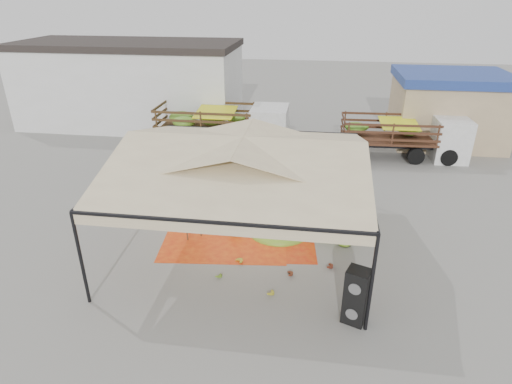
# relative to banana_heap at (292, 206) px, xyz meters

# --- Properties ---
(ground) EXTENTS (90.00, 90.00, 0.00)m
(ground) POSITION_rel_banana_heap_xyz_m (-1.61, -1.82, -0.62)
(ground) COLOR slate
(ground) RESTS_ON ground
(canopy_tent) EXTENTS (8.10, 8.10, 4.00)m
(canopy_tent) POSITION_rel_banana_heap_xyz_m (-1.61, -1.82, 2.68)
(canopy_tent) COLOR black
(canopy_tent) RESTS_ON ground
(building_white) EXTENTS (14.30, 6.30, 5.40)m
(building_white) POSITION_rel_banana_heap_xyz_m (-11.61, 12.18, 2.09)
(building_white) COLOR silver
(building_white) RESTS_ON ground
(building_tan) EXTENTS (6.30, 5.30, 4.10)m
(building_tan) POSITION_rel_banana_heap_xyz_m (8.39, 11.18, 1.45)
(building_tan) COLOR tan
(building_tan) RESTS_ON ground
(tarp_left) EXTENTS (4.91, 4.72, 0.01)m
(tarp_left) POSITION_rel_banana_heap_xyz_m (-2.41, -1.29, -0.62)
(tarp_left) COLOR #E05D15
(tarp_left) RESTS_ON ground
(tarp_right) EXTENTS (4.61, 4.80, 0.01)m
(tarp_right) POSITION_rel_banana_heap_xyz_m (-1.23, -1.01, -0.62)
(tarp_right) COLOR #C95612
(tarp_right) RESTS_ON ground
(banana_heap) EXTENTS (6.64, 5.84, 1.24)m
(banana_heap) POSITION_rel_banana_heap_xyz_m (0.00, 0.00, 0.00)
(banana_heap) COLOR #4E861B
(banana_heap) RESTS_ON ground
(hand_yellow_a) EXTENTS (0.53, 0.48, 0.20)m
(hand_yellow_a) POSITION_rel_banana_heap_xyz_m (-0.39, -4.71, -0.52)
(hand_yellow_a) COLOR gold
(hand_yellow_a) RESTS_ON ground
(hand_yellow_b) EXTENTS (0.62, 0.60, 0.22)m
(hand_yellow_b) POSITION_rel_banana_heap_xyz_m (-1.63, -3.27, -0.51)
(hand_yellow_b) COLOR gold
(hand_yellow_b) RESTS_ON ground
(hand_red_a) EXTENTS (0.56, 0.49, 0.22)m
(hand_red_a) POSITION_rel_banana_heap_xyz_m (1.38, -3.08, -0.51)
(hand_red_a) COLOR #612716
(hand_red_a) RESTS_ON ground
(hand_red_b) EXTENTS (0.51, 0.45, 0.21)m
(hand_red_b) POSITION_rel_banana_heap_xyz_m (0.11, -3.71, -0.52)
(hand_red_b) COLOR #622B16
(hand_red_b) RESTS_ON ground
(hand_green) EXTENTS (0.47, 0.43, 0.17)m
(hand_green) POSITION_rel_banana_heap_xyz_m (-2.12, -4.09, -0.54)
(hand_green) COLOR #417117
(hand_green) RESTS_ON ground
(hanging_bunches) EXTENTS (3.24, 0.24, 0.20)m
(hanging_bunches) POSITION_rel_banana_heap_xyz_m (0.86, -0.52, 2.00)
(hanging_bunches) COLOR #4F7C19
(hanging_bunches) RESTS_ON ground
(speaker_stack) EXTENTS (0.76, 0.72, 1.69)m
(speaker_stack) POSITION_rel_banana_heap_xyz_m (2.09, -5.52, 0.22)
(speaker_stack) COLOR black
(speaker_stack) RESTS_ON ground
(banana_leaves) EXTENTS (0.96, 1.36, 3.70)m
(banana_leaves) POSITION_rel_banana_heap_xyz_m (-3.46, -1.98, -0.62)
(banana_leaves) COLOR #207820
(banana_leaves) RESTS_ON ground
(vendor) EXTENTS (0.59, 0.43, 1.52)m
(vendor) POSITION_rel_banana_heap_xyz_m (0.05, 2.08, 0.14)
(vendor) COLOR slate
(vendor) RESTS_ON ground
(truck_left) EXTENTS (7.34, 2.59, 2.52)m
(truck_left) POSITION_rel_banana_heap_xyz_m (-4.22, 8.02, 0.93)
(truck_left) COLOR #462C17
(truck_left) RESTS_ON ground
(truck_right) EXTENTS (6.63, 2.51, 2.25)m
(truck_right) POSITION_rel_banana_heap_xyz_m (5.74, 8.01, 0.76)
(truck_right) COLOR #492718
(truck_right) RESTS_ON ground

